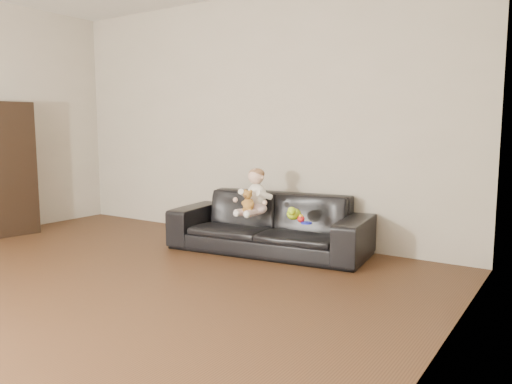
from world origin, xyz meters
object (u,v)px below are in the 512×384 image
Objects in this scene: sofa at (269,223)px; baby at (255,194)px; toy_blue_disc at (306,223)px; teddy_bear at (248,201)px; toy_rattle at (301,219)px; cabinet at (8,169)px; toy_green at (294,214)px.

baby reaches higher than sofa.
sofa is 0.58m from toy_blue_disc.
teddy_bear reaches higher than sofa.
toy_rattle is at bearing -4.67° from baby.
baby is (2.78, 0.82, -0.17)m from cabinet.
toy_blue_disc is (0.18, -0.10, -0.05)m from toy_green.
teddy_bear is at bearing -176.50° from toy_rattle.
cabinet is at bearing -171.11° from teddy_bear.
sofa is at bearing 55.48° from baby.
toy_green is at bearing 10.83° from teddy_bear.
cabinet is 15.40× the size of toy_blue_disc.
baby is at bearing 169.39° from toy_rattle.
toy_rattle is at bearing -35.82° from toy_green.
baby is 4.66× the size of toy_blue_disc.
cabinet is at bearing -167.91° from toy_rattle.
teddy_bear reaches higher than toy_blue_disc.
cabinet is 3.33m from toy_green.
toy_green is at bearing 3.57° from baby.
toy_rattle is at bearing 22.51° from cabinet.
baby is 6.96× the size of toy_rattle.
cabinet is at bearing -157.69° from baby.
baby is at bearing 26.78° from cabinet.
toy_rattle is at bearing -1.32° from teddy_bear.
cabinet is 2.91m from baby.
toy_green is (0.34, -0.12, 0.14)m from sofa.
teddy_bear is 2.12× the size of toy_blue_disc.
cabinet is 3.49m from toy_blue_disc.
teddy_bear reaches higher than toy_rattle.
toy_rattle is at bearing 164.08° from toy_blue_disc.
sofa is 0.52m from toy_rattle.
baby is at bearing 168.82° from toy_blue_disc.
sofa is 9.41× the size of teddy_bear.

